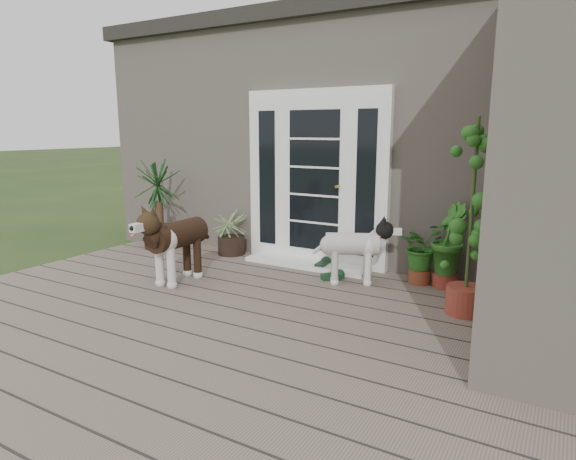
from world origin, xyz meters
The scene contains 15 objects.
deck centered at (0.00, 0.40, 0.06)m, with size 6.20×4.60×0.12m, color #6B5B4C.
house_main centered at (0.00, 4.65, 1.55)m, with size 7.40×4.00×3.10m, color #665E54.
roof_main centered at (0.00, 4.65, 3.20)m, with size 7.60×4.20×0.20m, color #2D2826.
door_unit centered at (-0.20, 2.60, 1.19)m, with size 1.90×0.14×2.15m, color white.
door_step centered at (-0.20, 2.40, 0.14)m, with size 1.60×0.40×0.05m, color white.
brindle_dog centered at (-1.13, 1.10, 0.51)m, with size 0.40×0.94×0.78m, color black, non-canonical shape.
white_dog centered at (0.55, 2.02, 0.44)m, with size 0.33×0.78×0.65m, color white, non-canonical shape.
spider_plant centered at (-1.37, 2.40, 0.45)m, with size 0.61×0.61×0.65m, color #91B46F, non-canonical shape.
yucca centered at (-2.47, 2.19, 0.75)m, with size 0.87×0.87×1.25m, color black, non-canonical shape.
herb_a centered at (1.20, 2.40, 0.42)m, with size 0.48×0.48×0.61m, color #1A5E1B.
herb_b centered at (1.48, 2.40, 0.46)m, with size 0.46×0.46×0.69m, color #164D16.
herb_c centered at (2.16, 2.34, 0.38)m, with size 0.33×0.33×0.51m, color #194D16.
sapling centered at (1.81, 1.69, 1.04)m, with size 0.54×0.54×1.84m, color #235518, non-canonical shape.
clog_left centered at (0.02, 2.40, 0.17)m, with size 0.16×0.34×0.10m, color black, non-canonical shape.
clog_right centered at (0.31, 2.04, 0.16)m, with size 0.14×0.30×0.09m, color #14331D, non-canonical shape.
Camera 1 is at (2.56, -2.83, 1.78)m, focal length 30.61 mm.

